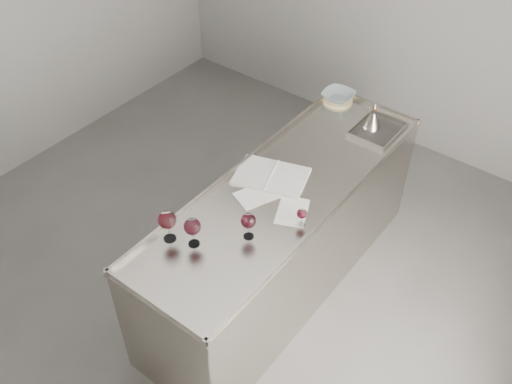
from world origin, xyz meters
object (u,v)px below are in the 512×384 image
Objects in this scene: wine_glass_right at (248,221)px; notebook at (271,176)px; wine_glass_left at (167,221)px; wine_glass_small at (302,214)px; wine_glass_middle at (192,227)px; counter at (283,237)px; ceramic_bowl at (338,96)px; wine_funnel at (373,120)px.

wine_glass_right is 0.57m from notebook.
wine_glass_small is (0.55, 0.57, -0.06)m from wine_glass_left.
wine_glass_middle is 0.77m from notebook.
wine_glass_right is 0.33m from wine_glass_small.
counter is 0.78m from wine_glass_right.
wine_glass_middle is 0.81× the size of ceramic_bowl.
wine_funnel is at bearing 56.42° from notebook.
wine_glass_left is 0.87× the size of ceramic_bowl.
wine_glass_right is (0.22, 0.24, -0.01)m from wine_glass_middle.
wine_glass_left reaches higher than wine_glass_small.
wine_glass_left is 0.79m from wine_glass_small.
ceramic_bowl is at bearing 89.58° from wine_glass_left.
wine_glass_left is (-0.28, -0.79, 0.62)m from counter.
wine_glass_left reaches higher than notebook.
wine_glass_left reaches higher than counter.
wine_glass_right is (0.36, 0.30, -0.02)m from wine_glass_left.
notebook is 2.67× the size of wine_funnel.
wine_glass_small is 1.41m from ceramic_bowl.
wine_glass_middle reaches higher than ceramic_bowl.
notebook is (-0.00, 0.76, -0.13)m from wine_glass_middle.
wine_funnel reaches higher than notebook.
wine_glass_small is 0.23× the size of notebook.
counter is 13.56× the size of wine_glass_right.
notebook is at bearing 112.76° from wine_glass_right.
wine_funnel reaches higher than wine_glass_middle.
wine_funnel is (0.25, 0.91, 0.06)m from notebook.
notebook is (-0.41, 0.25, -0.08)m from wine_glass_small.
notebook is (-0.22, 0.52, -0.12)m from wine_glass_right.
ceramic_bowl is at bearing 102.36° from wine_glass_right.
wine_glass_left is 1.87m from ceramic_bowl.
ceramic_bowl is 1.18× the size of wine_funnel.
ceramic_bowl is (-0.54, 1.30, -0.04)m from wine_glass_small.
wine_glass_middle is at bearing -98.57° from wine_funnel.
wine_glass_left is 1.19× the size of wine_glass_right.
wine_glass_left is at bearing -117.80° from notebook.
wine_glass_middle reaches higher than notebook.
wine_glass_right is 0.87× the size of wine_funnel.
wine_glass_right is 0.33× the size of notebook.
wine_funnel is at bearing 81.43° from wine_glass_middle.
wine_glass_small is at bearing -38.67° from counter.
counter is 11.83× the size of wine_funnel.
wine_glass_right is at bearing 39.78° from wine_glass_left.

